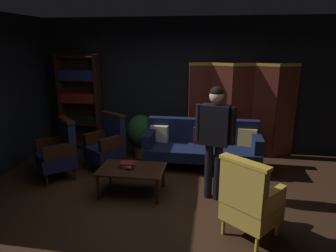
{
  "coord_description": "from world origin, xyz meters",
  "views": [
    {
      "loc": [
        0.7,
        -3.88,
        2.27
      ],
      "look_at": [
        0.0,
        0.8,
        0.95
      ],
      "focal_mm": 31.77,
      "sensor_mm": 36.0,
      "label": 1
    }
  ],
  "objects": [
    {
      "name": "ground_plane",
      "position": [
        0.0,
        0.0,
        0.0
      ],
      "size": [
        10.0,
        10.0,
        0.0
      ],
      "primitive_type": "plane",
      "color": "#331E11"
    },
    {
      "name": "back_wall",
      "position": [
        0.0,
        2.45,
        1.4
      ],
      "size": [
        7.2,
        0.1,
        2.8
      ],
      "primitive_type": "cube",
      "color": "black",
      "rests_on": "ground_plane"
    },
    {
      "name": "folding_screen",
      "position": [
        1.31,
        2.19,
        0.99
      ],
      "size": [
        2.16,
        0.23,
        1.9
      ],
      "color": "#5B2319",
      "rests_on": "ground_plane"
    },
    {
      "name": "bookshelf",
      "position": [
        -2.15,
        2.19,
        1.08
      ],
      "size": [
        0.9,
        0.32,
        2.05
      ],
      "color": "black",
      "rests_on": "ground_plane"
    },
    {
      "name": "velvet_couch",
      "position": [
        0.55,
        1.45,
        0.45
      ],
      "size": [
        2.12,
        0.78,
        0.88
      ],
      "color": "black",
      "rests_on": "ground_plane"
    },
    {
      "name": "coffee_table",
      "position": [
        -0.48,
        0.21,
        0.37
      ],
      "size": [
        1.0,
        0.64,
        0.42
      ],
      "color": "black",
      "rests_on": "ground_plane"
    },
    {
      "name": "armchair_gilt_accent",
      "position": [
        1.18,
        -0.66,
        0.49
      ],
      "size": [
        0.81,
        0.81,
        1.04
      ],
      "color": "gold",
      "rests_on": "ground_plane"
    },
    {
      "name": "armchair_wing_left",
      "position": [
        -1.86,
        0.58,
        0.49
      ],
      "size": [
        0.82,
        0.82,
        1.04
      ],
      "color": "black",
      "rests_on": "ground_plane"
    },
    {
      "name": "armchair_wing_right",
      "position": [
        -1.18,
        1.08,
        0.49
      ],
      "size": [
        0.8,
        0.8,
        1.04
      ],
      "color": "black",
      "rests_on": "ground_plane"
    },
    {
      "name": "standing_figure",
      "position": [
        0.76,
        0.25,
        1.03
      ],
      "size": [
        0.57,
        0.31,
        1.7
      ],
      "color": "black",
      "rests_on": "ground_plane"
    },
    {
      "name": "potted_plant",
      "position": [
        -0.7,
        1.76,
        0.51
      ],
      "size": [
        0.59,
        0.59,
        0.88
      ],
      "color": "brown",
      "rests_on": "ground_plane"
    },
    {
      "name": "book_green_cloth",
      "position": [
        -0.54,
        0.23,
        0.43
      ],
      "size": [
        0.23,
        0.19,
        0.03
      ],
      "primitive_type": "cube",
      "rotation": [
        0.0,
        0.0,
        0.2
      ],
      "color": "#1E4C28",
      "rests_on": "coffee_table"
    },
    {
      "name": "book_tan_leather",
      "position": [
        -0.54,
        0.23,
        0.46
      ],
      "size": [
        0.23,
        0.22,
        0.03
      ],
      "primitive_type": "cube",
      "rotation": [
        0.0,
        0.0,
        -0.29
      ],
      "color": "#9E7A47",
      "rests_on": "book_green_cloth"
    },
    {
      "name": "book_red_leather",
      "position": [
        -0.54,
        0.23,
        0.49
      ],
      "size": [
        0.23,
        0.18,
        0.03
      ],
      "primitive_type": "cube",
      "rotation": [
        0.0,
        0.0,
        0.07
      ],
      "color": "maroon",
      "rests_on": "book_tan_leather"
    }
  ]
}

